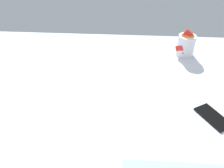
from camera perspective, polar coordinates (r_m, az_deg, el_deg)
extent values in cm
cube|color=#B7BCC6|center=(108.38, -10.04, -9.82)|extent=(180.00, 140.00, 18.00)
cylinder|color=silver|center=(139.42, 16.27, 8.33)|extent=(9.00, 9.00, 11.00)
cube|color=red|center=(139.46, 15.81, 7.28)|extent=(6.94, 6.78, 4.01)
cube|color=red|center=(138.69, 15.56, 7.98)|extent=(7.68, 7.61, 4.74)
cube|color=orange|center=(139.12, 16.45, 8.72)|extent=(7.52, 6.47, 6.44)
cube|color=blue|center=(139.96, 17.09, 9.58)|extent=(6.28, 6.47, 5.71)
cube|color=orange|center=(137.59, 16.54, 10.03)|extent=(6.48, 7.57, 6.48)
cube|color=red|center=(137.09, 16.64, 10.73)|extent=(5.84, 5.13, 5.79)
cube|color=black|center=(105.40, 21.73, -6.93)|extent=(13.04, 15.50, 0.80)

